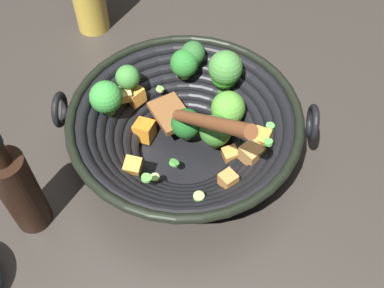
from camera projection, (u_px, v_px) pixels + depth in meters
ground_plane at (186, 153)px, 0.75m from camera, size 4.00×4.00×0.00m
wok at (186, 126)px, 0.70m from camera, size 0.35×0.37×0.23m
soy_sauce_bottle at (19, 190)px, 0.61m from camera, size 0.05×0.05×0.20m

